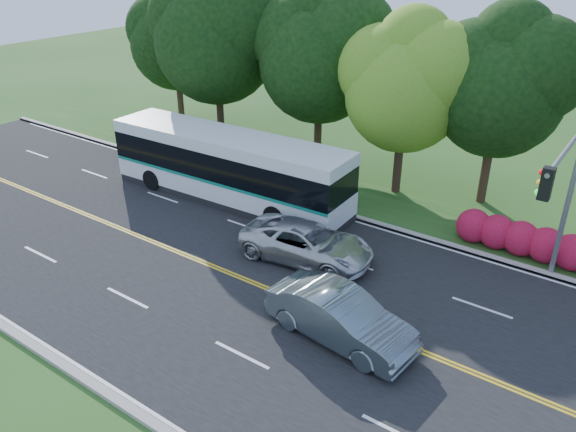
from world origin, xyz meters
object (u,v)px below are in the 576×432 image
Objects in this scene: traffic_signal at (566,182)px; transit_bus at (228,168)px; sedan at (340,317)px; suv at (307,243)px.

transit_bus is (-15.07, -0.02, -2.96)m from traffic_signal.
sedan is (-4.86, -6.35, -3.79)m from traffic_signal.
traffic_signal is 8.85m from sedan.
transit_bus is 7.08m from suv.
suv is at bearing 51.84° from sedan.
sedan is at bearing -140.85° from suv.
traffic_signal is at bearing -31.27° from sedan.
traffic_signal reaches higher than sedan.
traffic_signal is 0.53× the size of transit_bus.
transit_bus is at bearing 60.92° from suv.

